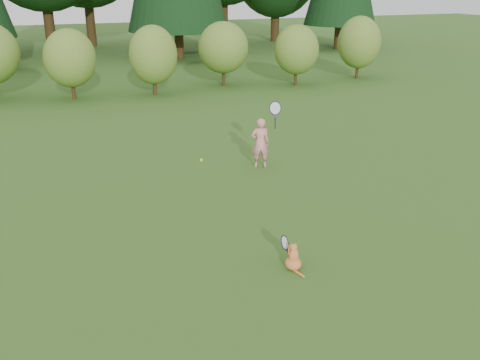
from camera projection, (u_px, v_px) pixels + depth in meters
name	position (u px, v px, depth m)	size (l,w,h in m)	color
ground	(246.00, 233.00, 9.41)	(100.00, 100.00, 0.00)	#264C15
shrub_row	(118.00, 58.00, 20.25)	(28.00, 3.00, 2.80)	#4B6E22
child	(261.00, 142.00, 12.52)	(0.71, 0.49, 1.77)	pink
cat	(293.00, 256.00, 8.21)	(0.38, 0.65, 0.57)	#D26128
tennis_ball	(201.00, 160.00, 10.88)	(0.07, 0.07, 0.07)	#C0C917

